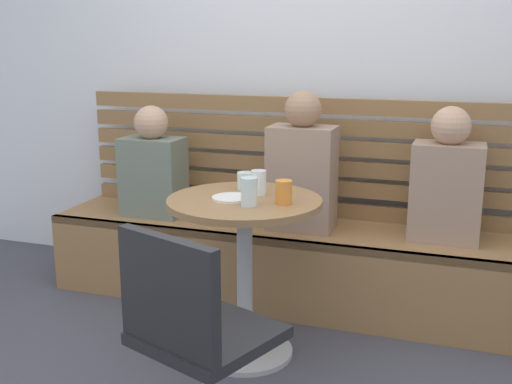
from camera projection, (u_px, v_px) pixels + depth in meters
back_wall at (316, 33)px, 3.53m from camera, size 5.20×0.10×2.90m
booth_bench at (292, 264)px, 3.41m from camera, size 2.70×0.52×0.44m
booth_backrest at (305, 156)px, 3.50m from camera, size 2.65×0.04×0.67m
cafe_table at (245, 247)px, 2.78m from camera, size 0.68×0.68×0.74m
white_chair at (195, 344)px, 2.01m from camera, size 0.52×0.52×0.85m
person_adult at (302, 169)px, 3.24m from camera, size 0.34×0.22×0.72m
person_child_left at (447, 182)px, 3.06m from camera, size 0.34×0.22×0.67m
person_child_middle at (153, 168)px, 3.52m from camera, size 0.34×0.22×0.62m
cup_glass_tall at (249, 192)px, 2.59m from camera, size 0.07×0.07×0.12m
cup_glass_short at (246, 181)px, 2.89m from camera, size 0.08×0.08×0.08m
cup_tumbler_orange at (284, 192)px, 2.63m from camera, size 0.07×0.07×0.10m
cup_water_clear at (259, 183)px, 2.78m from camera, size 0.07×0.07×0.11m
plate_small at (231, 198)px, 2.71m from camera, size 0.17×0.17×0.01m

